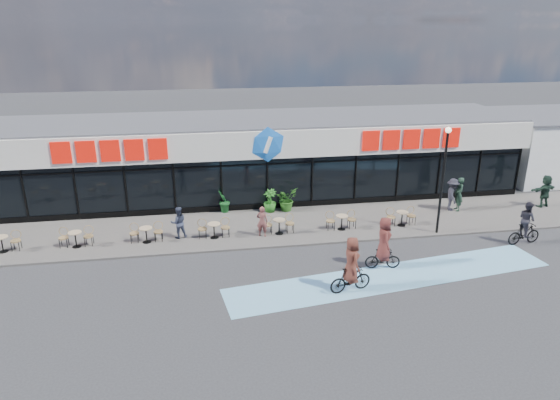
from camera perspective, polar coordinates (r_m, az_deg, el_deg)
name	(u,v)px	position (r m, az deg, el deg)	size (l,w,h in m)	color
ground	(290,268)	(21.54, 1.19, -7.72)	(120.00, 120.00, 0.00)	#28282B
sidewalk	(274,226)	(25.53, -0.64, -3.01)	(44.00, 5.00, 0.10)	#4F4B46
bike_lane	(392,277)	(21.31, 12.71, -8.56)	(14.00, 2.20, 0.01)	#679FC2
building	(261,156)	(29.90, -2.24, 5.05)	(30.60, 6.57, 4.75)	black
neighbour_building	(557,143)	(39.06, 29.08, 5.67)	(9.20, 7.20, 4.11)	white
lamp_post	(444,172)	(24.84, 18.18, 3.08)	(0.28, 0.28, 5.26)	black
bistro_set_0	(2,242)	(25.83, -29.14, -4.18)	(1.54, 0.62, 0.90)	tan
bistro_set_1	(76,237)	(24.90, -22.29, -3.93)	(1.54, 0.62, 0.90)	tan
bistro_set_2	(146,233)	(24.34, -15.03, -3.61)	(1.54, 0.62, 0.90)	tan
bistro_set_3	(214,228)	(24.20, -7.56, -3.22)	(1.54, 0.62, 0.90)	tan
bistro_set_4	(279,224)	(24.46, -0.13, -2.78)	(1.54, 0.62, 0.90)	tan
bistro_set_5	(341,220)	(25.12, 7.02, -2.31)	(1.54, 0.62, 0.90)	tan
bistro_set_6	(401,216)	(26.15, 13.70, -1.84)	(1.54, 0.62, 0.90)	tan
potted_plant_left	(224,201)	(27.14, -6.44, -0.14)	(0.71, 0.57, 1.30)	#175320
potted_plant_mid	(270,201)	(27.10, -1.15, -0.08)	(0.71, 0.71, 1.27)	#205B1A
potted_plant_right	(287,199)	(27.31, 0.75, 0.12)	(1.17, 1.01, 1.30)	#265A19
patron_left	(262,221)	(24.01, -2.05, -2.45)	(0.56, 0.37, 1.53)	brown
patron_right	(178,222)	(24.30, -11.53, -2.53)	(0.76, 0.59, 1.56)	#2C3145
pedestrian_a	(459,194)	(28.89, 19.76, 0.64)	(0.68, 0.45, 1.87)	black
pedestrian_b	(452,195)	(28.80, 19.08, 0.59)	(1.17, 0.67, 1.80)	black
pedestrian_c	(545,191)	(31.47, 28.04, 0.93)	(1.70, 0.54, 1.83)	#192D22
cyclist_a	(384,246)	(21.46, 11.76, -5.15)	(1.54, 0.99, 2.32)	black
cyclist_b	(525,227)	(26.00, 26.25, -2.74)	(1.77, 0.87, 2.10)	black
cyclist_c	(351,269)	(19.53, 8.12, -7.83)	(1.79, 0.99, 2.29)	black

